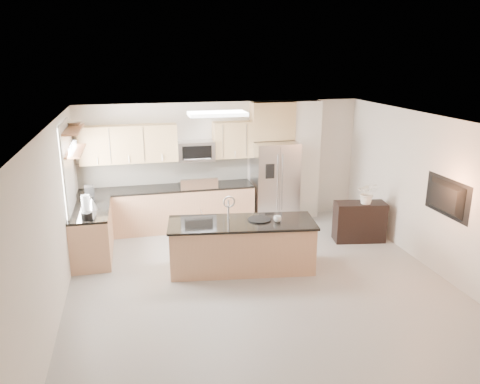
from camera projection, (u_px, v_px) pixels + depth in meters
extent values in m
plane|color=gray|center=(263.00, 288.00, 7.40)|extent=(6.50, 6.50, 0.00)
cube|color=white|center=(265.00, 124.00, 6.66)|extent=(6.00, 6.50, 0.02)
cube|color=beige|center=(223.00, 163.00, 10.07)|extent=(6.00, 0.02, 2.60)
cube|color=beige|center=(368.00, 329.00, 4.00)|extent=(6.00, 0.02, 2.60)
cube|color=beige|center=(53.00, 226.00, 6.38)|extent=(0.02, 6.50, 2.60)
cube|color=beige|center=(439.00, 197.00, 7.69)|extent=(0.02, 6.50, 2.60)
cube|color=tan|center=(168.00, 209.00, 9.74)|extent=(3.55, 0.65, 0.88)
cube|color=black|center=(167.00, 188.00, 9.61)|extent=(3.55, 0.66, 0.04)
cube|color=beige|center=(166.00, 171.00, 9.83)|extent=(3.55, 0.02, 0.52)
cube|color=tan|center=(92.00, 234.00, 8.42)|extent=(0.65, 1.50, 0.88)
cube|color=black|center=(90.00, 210.00, 8.29)|extent=(0.66, 1.50, 0.04)
cube|color=black|center=(198.00, 207.00, 9.87)|extent=(0.76, 0.64, 0.90)
cube|color=black|center=(197.00, 186.00, 9.74)|extent=(0.76, 0.62, 0.03)
cube|color=silver|center=(199.00, 184.00, 9.43)|extent=(0.76, 0.04, 0.22)
cube|color=tan|center=(129.00, 144.00, 9.34)|extent=(1.92, 0.33, 0.75)
cube|color=tan|center=(233.00, 140.00, 9.81)|extent=(0.82, 0.33, 0.75)
cube|color=silver|center=(196.00, 151.00, 9.66)|extent=(0.76, 0.40, 0.40)
cube|color=black|center=(197.00, 153.00, 9.47)|extent=(0.60, 0.02, 0.28)
cube|color=silver|center=(274.00, 183.00, 10.06)|extent=(0.92, 0.75, 1.78)
cube|color=gray|center=(280.00, 187.00, 9.71)|extent=(0.02, 0.01, 1.69)
cube|color=black|center=(270.00, 171.00, 9.55)|extent=(0.18, 0.03, 0.30)
cube|color=white|center=(305.00, 160.00, 10.32)|extent=(0.60, 0.30, 2.60)
cube|color=white|center=(67.00, 170.00, 8.01)|extent=(0.03, 1.05, 1.55)
cube|color=white|center=(68.00, 170.00, 8.01)|extent=(0.03, 1.15, 1.65)
cube|color=brown|center=(74.00, 151.00, 8.05)|extent=(0.30, 1.20, 0.04)
cube|color=brown|center=(72.00, 130.00, 7.94)|extent=(0.30, 1.20, 0.04)
cube|color=white|center=(217.00, 114.00, 8.08)|extent=(1.00, 0.50, 0.06)
cube|color=tan|center=(242.00, 246.00, 7.96)|extent=(2.49, 1.15, 0.81)
cube|color=black|center=(242.00, 223.00, 7.84)|extent=(2.56, 1.22, 0.04)
cube|color=black|center=(231.00, 225.00, 7.81)|extent=(0.51, 0.37, 0.01)
cylinder|color=silver|center=(228.00, 209.00, 7.94)|extent=(0.03, 0.03, 0.34)
torus|color=silver|center=(229.00, 202.00, 7.84)|extent=(0.21, 0.03, 0.21)
cube|color=black|center=(359.00, 222.00, 9.18)|extent=(1.03, 0.57, 0.78)
imported|color=white|center=(277.00, 219.00, 7.82)|extent=(0.14, 0.14, 0.10)
cylinder|color=black|center=(259.00, 219.00, 7.91)|extent=(0.49, 0.49, 0.02)
cylinder|color=black|center=(87.00, 216.00, 7.73)|extent=(0.18, 0.18, 0.13)
cylinder|color=silver|center=(86.00, 204.00, 7.67)|extent=(0.14, 0.14, 0.30)
cone|color=silver|center=(92.00, 204.00, 8.22)|extent=(0.19, 0.19, 0.21)
cylinder|color=black|center=(92.00, 198.00, 8.19)|extent=(0.04, 0.04, 0.04)
cube|color=black|center=(90.00, 194.00, 8.60)|extent=(0.18, 0.22, 0.31)
cylinder|color=silver|center=(90.00, 199.00, 8.57)|extent=(0.10, 0.10, 0.11)
imported|color=silver|center=(74.00, 123.00, 8.27)|extent=(0.40, 0.40, 0.09)
imported|color=white|center=(368.00, 187.00, 8.92)|extent=(0.75, 0.71, 0.65)
imported|color=black|center=(443.00, 198.00, 7.47)|extent=(0.14, 1.08, 0.62)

